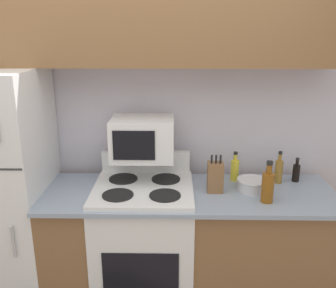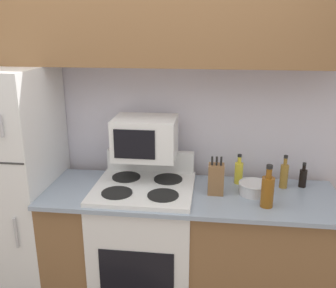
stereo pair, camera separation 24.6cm
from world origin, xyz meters
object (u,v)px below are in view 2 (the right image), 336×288
bottle_cooking_spray (239,172)px  bottle_vinegar (284,175)px  stove (145,243)px  knife_block (216,179)px  bottle_soy_sauce (303,177)px  microwave (145,138)px  bowl (254,188)px  refrigerator (11,185)px  bottle_whiskey (268,190)px

bottle_cooking_spray → bottle_vinegar: (0.31, -0.04, 0.01)m
stove → knife_block: bearing=0.9°
bottle_soy_sauce → microwave: bearing=-177.1°
bottle_cooking_spray → bowl: bearing=-62.6°
microwave → knife_block: microwave is taller
bowl → bottle_cooking_spray: 0.20m
refrigerator → bottle_soy_sauce: 2.13m
refrigerator → microwave: refrigerator is taller
refrigerator → bowl: size_ratio=8.46×
knife_block → bottle_cooking_spray: (0.16, 0.20, -0.02)m
bottle_whiskey → bottle_vinegar: size_ratio=1.17×
bottle_whiskey → bottle_soy_sauce: bearing=49.7°
refrigerator → microwave: (1.01, 0.09, 0.38)m
refrigerator → bottle_soy_sauce: bearing=4.0°
microwave → bottle_soy_sauce: microwave is taller
knife_block → bowl: 0.26m
knife_block → bottle_whiskey: size_ratio=0.96×
refrigerator → knife_block: refrigerator is taller
knife_block → bowl: bearing=4.5°
microwave → bottle_soy_sauce: size_ratio=2.42×
bowl → bottle_whiskey: size_ratio=0.73×
bottle_whiskey → stove: bearing=169.7°
knife_block → refrigerator: bearing=178.5°
bottle_cooking_spray → knife_block: bearing=-129.7°
refrigerator → knife_block: size_ratio=6.47×
knife_block → bottle_whiskey: bearing=-25.9°
microwave → knife_block: 0.57m
bottle_whiskey → bottle_vinegar: bottle_whiskey is taller
refrigerator → bottle_vinegar: bearing=3.4°
refrigerator → bottle_vinegar: (1.99, 0.12, 0.13)m
stove → bottle_vinegar: bottle_vinegar is taller
knife_block → bottle_whiskey: 0.36m
bottle_soy_sauce → bottle_cooking_spray: size_ratio=0.82×
bottle_cooking_spray → refrigerator: bearing=-174.6°
knife_block → bottle_soy_sauce: bearing=17.0°
stove → bottle_whiskey: bearing=-10.3°
bottle_soy_sauce → bottle_cooking_spray: bearing=178.6°
microwave → bottle_soy_sauce: 1.15m
refrigerator → bottle_cooking_spray: (1.68, 0.16, 0.13)m
bottle_soy_sauce → bottle_whiskey: bearing=-130.3°
stove → bottle_whiskey: (0.82, -0.15, 0.53)m
refrigerator → knife_block: 1.52m
refrigerator → microwave: size_ratio=3.99×
bowl → bottle_vinegar: bottle_vinegar is taller
bottle_soy_sauce → bottle_whiskey: (-0.29, -0.34, 0.04)m
bottle_soy_sauce → bottle_whiskey: bottle_whiskey is taller
refrigerator → bottle_whiskey: 1.85m
knife_block → bottle_soy_sauce: (0.61, 0.19, -0.04)m
knife_block → bottle_vinegar: (0.48, 0.16, -0.01)m
microwave → bottle_cooking_spray: (0.67, 0.07, -0.25)m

